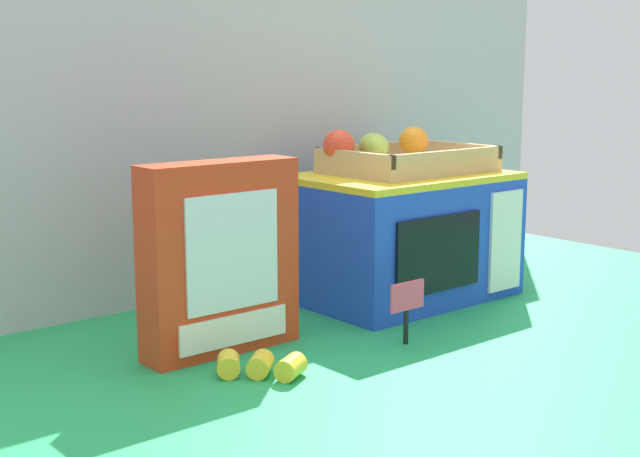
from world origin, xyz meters
The scene contains 7 objects.
ground_plane centered at (0.00, 0.00, 0.00)m, with size 1.70×1.70×0.00m, color #219E54.
display_back_panel centered at (0.00, 0.29, 0.33)m, with size 1.61×0.03×0.66m, color #B7BABF.
toy_microwave centered at (0.14, 0.04, 0.12)m, with size 0.39×0.28×0.23m.
food_groups_crate centered at (0.16, 0.06, 0.26)m, with size 0.30×0.21×0.08m.
cookie_set_box centered at (-0.30, -0.02, 0.14)m, with size 0.25×0.07×0.29m.
price_sign centered at (-0.06, -0.18, 0.07)m, with size 0.07×0.01×0.10m.
loose_toy_banana centered at (-0.32, -0.15, 0.02)m, with size 0.11×0.12×0.03m.
Camera 1 is at (-1.01, -1.10, 0.42)m, focal length 48.90 mm.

